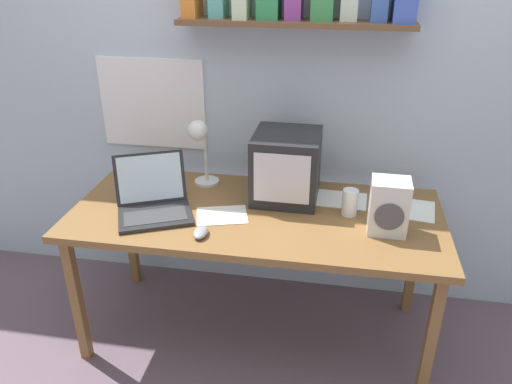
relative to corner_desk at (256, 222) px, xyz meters
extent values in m
plane|color=#67545E|center=(0.00, 0.00, -0.66)|extent=(12.00, 12.00, 0.00)
cube|color=silver|center=(0.00, 0.50, 0.64)|extent=(5.60, 0.06, 2.60)
cube|color=white|center=(-0.64, 0.46, 0.40)|extent=(0.58, 0.01, 0.48)
cube|color=brown|center=(0.11, 0.38, 0.84)|extent=(1.09, 0.18, 0.02)
cube|color=#3C5EAC|center=(0.48, 0.40, 0.94)|extent=(0.07, 0.13, 0.16)
cube|color=brown|center=(0.00, 0.00, 0.04)|extent=(1.71, 0.76, 0.03)
cube|color=brown|center=(-0.79, -0.32, -0.32)|extent=(0.04, 0.05, 0.68)
cube|color=brown|center=(0.79, -0.32, -0.32)|extent=(0.04, 0.05, 0.68)
cube|color=brown|center=(-0.79, 0.32, -0.32)|extent=(0.04, 0.05, 0.68)
cube|color=brown|center=(0.79, 0.32, -0.32)|extent=(0.04, 0.05, 0.68)
cube|color=#232326|center=(0.12, 0.17, 0.22)|extent=(0.31, 0.32, 0.32)
cube|color=silver|center=(0.11, 0.01, 0.23)|extent=(0.25, 0.01, 0.23)
cube|color=#232326|center=(-0.44, -0.14, 0.07)|extent=(0.39, 0.35, 0.02)
cube|color=#38383A|center=(-0.43, -0.15, 0.08)|extent=(0.30, 0.23, 0.00)
cube|color=#232326|center=(-0.50, 0.00, 0.19)|extent=(0.33, 0.21, 0.23)
cube|color=silver|center=(-0.50, 0.00, 0.19)|extent=(0.30, 0.19, 0.21)
cylinder|color=silver|center=(-0.30, 0.26, 0.06)|extent=(0.13, 0.13, 0.01)
cylinder|color=silver|center=(-0.30, 0.26, 0.22)|extent=(0.02, 0.02, 0.29)
sphere|color=silver|center=(-0.32, 0.20, 0.36)|extent=(0.10, 0.10, 0.10)
cylinder|color=white|center=(0.42, 0.05, 0.12)|extent=(0.07, 0.07, 0.12)
cylinder|color=orange|center=(0.42, 0.05, 0.10)|extent=(0.06, 0.06, 0.09)
cube|color=silver|center=(0.58, -0.08, 0.18)|extent=(0.16, 0.14, 0.24)
cylinder|color=#4C4C51|center=(0.58, -0.15, 0.16)|extent=(0.12, 0.01, 0.12)
ellipsoid|color=gray|center=(-0.19, -0.25, 0.07)|extent=(0.06, 0.11, 0.03)
cube|color=white|center=(0.39, 0.18, 0.06)|extent=(0.25, 0.19, 0.00)
cube|color=silver|center=(-0.15, -0.07, 0.06)|extent=(0.27, 0.23, 0.00)
cube|color=white|center=(0.68, 0.15, 0.06)|extent=(0.29, 0.25, 0.00)
camera|label=1|loc=(0.35, -2.00, 1.16)|focal=35.00mm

